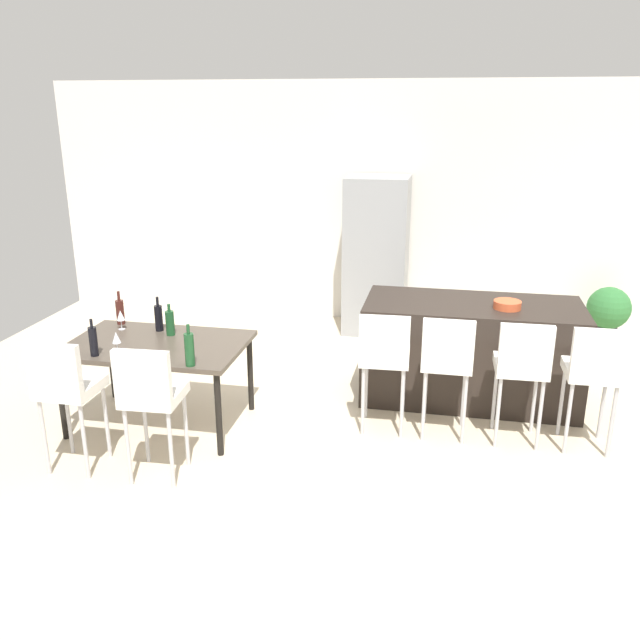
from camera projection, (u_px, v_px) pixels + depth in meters
The scene contains 20 objects.
ground_plane at pixel (432, 438), 5.41m from camera, with size 10.00×10.00×0.00m, color beige.
back_wall at pixel (449, 207), 7.82m from camera, with size 10.00×0.12×2.90m, color silver.
kitchen_island at pixel (470, 351), 6.02m from camera, with size 1.94×0.88×0.92m, color black.
bar_chair_left at pixel (385, 353), 5.31m from camera, with size 0.42×0.42×1.05m.
bar_chair_middle at pixel (447, 358), 5.22m from camera, with size 0.40×0.40×1.05m.
bar_chair_right at pixel (522, 363), 5.11m from camera, with size 0.41×0.41×1.05m.
bar_chair_far at pixel (594, 368), 5.01m from camera, with size 0.41×0.41×1.05m.
dining_table at pixel (157, 350), 5.44m from camera, with size 1.46×0.94×0.74m.
dining_chair_near at pixel (65, 384), 4.72m from camera, with size 0.40×0.40×1.05m.
dining_chair_far at pixel (150, 392), 4.60m from camera, with size 0.42×0.42×1.05m.
wine_bottle_corner at pixel (170, 323), 5.57m from camera, with size 0.07×0.07×0.28m.
wine_bottle_end at pixel (120, 311), 5.86m from camera, with size 0.07×0.07×0.30m.
wine_bottle_near at pixel (93, 341), 5.11m from camera, with size 0.06×0.06×0.30m.
wine_bottle_inner at pixel (189, 349), 4.91m from camera, with size 0.07×0.07×0.33m.
wine_bottle_far at pixel (159, 317), 5.68m from camera, with size 0.07×0.07×0.31m.
wine_glass_left at pixel (121, 316), 5.71m from camera, with size 0.07×0.07×0.17m.
wine_glass_middle at pixel (116, 338), 5.17m from camera, with size 0.07×0.07×0.17m.
refrigerator at pixel (376, 255), 7.72m from camera, with size 0.72×0.68×1.84m, color #939699.
fruit_bowl at pixel (507, 305), 5.72m from camera, with size 0.24×0.24×0.07m, color #C6512D.
potted_plant at pixel (608, 311), 7.38m from camera, with size 0.48×0.48×0.67m.
Camera 1 is at (0.04, -4.91, 2.63)m, focal length 36.70 mm.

